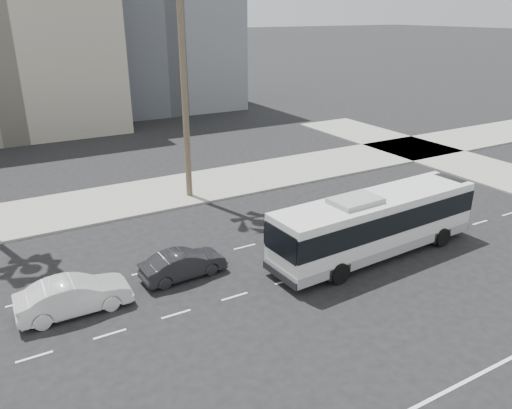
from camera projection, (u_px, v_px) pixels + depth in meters
ground at (333, 267)px, 26.72m from camera, size 700.00×700.00×0.00m
sidewalk_north at (211, 184)px, 39.21m from camera, size 120.00×7.00×0.15m
midrise_gray_center at (148, 9)px, 67.67m from camera, size 20.00×20.00×26.00m
city_bus at (376, 222)px, 27.44m from camera, size 13.08×3.55×3.72m
car_a at (183, 264)px, 25.50m from camera, size 1.80×4.50×1.45m
car_b at (74, 296)px, 22.49m from camera, size 1.77×5.03×1.66m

